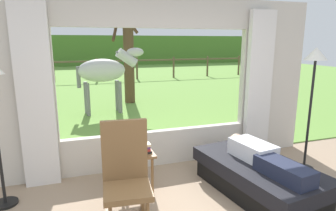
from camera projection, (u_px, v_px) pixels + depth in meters
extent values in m
cube|color=beige|center=(8.00, 92.00, 3.72)|extent=(1.15, 0.12, 2.55)
cube|color=beige|center=(270.00, 79.00, 4.99)|extent=(1.15, 0.12, 2.55)
cube|color=beige|center=(159.00, 147.00, 4.57)|extent=(2.90, 0.12, 0.55)
cube|color=beige|center=(158.00, 12.00, 4.13)|extent=(2.90, 0.12, 0.45)
cube|color=silver|center=(36.00, 98.00, 3.71)|extent=(0.44, 0.10, 2.40)
cube|color=silver|center=(259.00, 86.00, 4.77)|extent=(0.44, 0.10, 2.40)
cube|color=olive|center=(97.00, 80.00, 14.71)|extent=(36.00, 21.68, 0.02)
cube|color=#4B772D|center=(85.00, 50.00, 23.56)|extent=(36.00, 2.00, 2.40)
cube|color=black|center=(257.00, 184.00, 3.71)|extent=(1.04, 1.66, 0.24)
cube|color=black|center=(258.00, 169.00, 3.66)|extent=(1.13, 1.81, 0.18)
cube|color=silver|center=(252.00, 150.00, 3.76)|extent=(0.42, 0.64, 0.22)
cube|color=#1E2338|center=(284.00, 170.00, 3.21)|extent=(0.37, 0.71, 0.18)
sphere|color=tan|center=(236.00, 141.00, 4.11)|extent=(0.20, 0.20, 0.20)
cube|color=brown|center=(127.00, 190.00, 2.93)|extent=(0.53, 0.53, 0.06)
cube|color=brown|center=(125.00, 151.00, 3.05)|extent=(0.48, 0.11, 0.68)
cylinder|color=brown|center=(110.00, 201.00, 3.10)|extent=(0.04, 0.04, 0.38)
cylinder|color=brown|center=(143.00, 197.00, 3.18)|extent=(0.04, 0.04, 0.38)
cube|color=brown|center=(136.00, 153.00, 3.72)|extent=(0.44, 0.44, 0.03)
cylinder|color=brown|center=(126.00, 180.00, 3.56)|extent=(0.04, 0.04, 0.49)
cylinder|color=brown|center=(152.00, 176.00, 3.67)|extent=(0.04, 0.04, 0.49)
cylinder|color=brown|center=(121.00, 168.00, 3.88)|extent=(0.04, 0.04, 0.49)
cylinder|color=brown|center=(146.00, 165.00, 3.98)|extent=(0.04, 0.04, 0.49)
cylinder|color=#4C5156|center=(129.00, 147.00, 3.73)|extent=(0.14, 0.14, 0.12)
sphere|color=#2D6B2D|center=(128.00, 136.00, 3.70)|extent=(0.22, 0.22, 0.22)
cube|color=black|center=(143.00, 152.00, 3.67)|extent=(0.21, 0.15, 0.03)
cube|color=#B22D28|center=(143.00, 149.00, 3.68)|extent=(0.17, 0.13, 0.03)
cube|color=#59336B|center=(143.00, 147.00, 3.67)|extent=(0.17, 0.12, 0.03)
cube|color=beige|center=(144.00, 145.00, 3.67)|extent=(0.16, 0.14, 0.03)
cylinder|color=black|center=(6.00, 203.00, 3.46)|extent=(0.28, 0.28, 0.03)
cylinder|color=black|center=(304.00, 168.00, 4.43)|extent=(0.28, 0.28, 0.03)
cylinder|color=black|center=(309.00, 117.00, 4.25)|extent=(0.04, 0.04, 1.65)
cone|color=white|center=(316.00, 54.00, 4.05)|extent=(0.32, 0.32, 0.18)
ellipsoid|color=#B2B2AD|center=(102.00, 70.00, 7.59)|extent=(1.28, 0.65, 0.60)
cylinder|color=#B2B2AD|center=(127.00, 58.00, 7.78)|extent=(0.62, 0.30, 0.53)
ellipsoid|color=#B2B2AD|center=(135.00, 52.00, 7.84)|extent=(0.49, 0.24, 0.24)
cube|color=slate|center=(124.00, 57.00, 7.74)|extent=(0.43, 0.11, 0.32)
cylinder|color=slate|center=(79.00, 77.00, 7.39)|extent=(0.11, 0.11, 0.55)
cylinder|color=slate|center=(117.00, 95.00, 8.05)|extent=(0.11, 0.11, 0.85)
cylinder|color=slate|center=(120.00, 97.00, 7.76)|extent=(0.11, 0.11, 0.85)
cylinder|color=slate|center=(86.00, 98.00, 7.73)|extent=(0.11, 0.11, 0.85)
cylinder|color=slate|center=(88.00, 100.00, 7.44)|extent=(0.11, 0.11, 0.85)
cylinder|color=#4C3823|center=(129.00, 51.00, 8.87)|extent=(0.32, 0.32, 3.20)
cylinder|color=#47331E|center=(122.00, 13.00, 8.15)|extent=(0.88, 0.56, 1.16)
cylinder|color=#47331E|center=(115.00, 10.00, 8.67)|extent=(0.51, 0.82, 0.77)
cylinder|color=#47331E|center=(116.00, 28.00, 8.74)|extent=(0.40, 0.79, 0.82)
cylinder|color=brown|center=(6.00, 72.00, 12.93)|extent=(0.10, 0.10, 1.10)
cylinder|color=brown|center=(54.00, 71.00, 13.55)|extent=(0.10, 0.10, 1.10)
cylinder|color=brown|center=(97.00, 69.00, 14.18)|extent=(0.10, 0.10, 1.10)
cylinder|color=brown|center=(137.00, 68.00, 14.80)|extent=(0.10, 0.10, 1.10)
cylinder|color=brown|center=(174.00, 67.00, 15.43)|extent=(0.10, 0.10, 1.10)
cylinder|color=brown|center=(207.00, 66.00, 16.05)|extent=(0.10, 0.10, 1.10)
cylinder|color=brown|center=(239.00, 65.00, 16.67)|extent=(0.10, 0.10, 1.10)
cube|color=brown|center=(97.00, 61.00, 14.09)|extent=(16.00, 0.06, 0.08)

